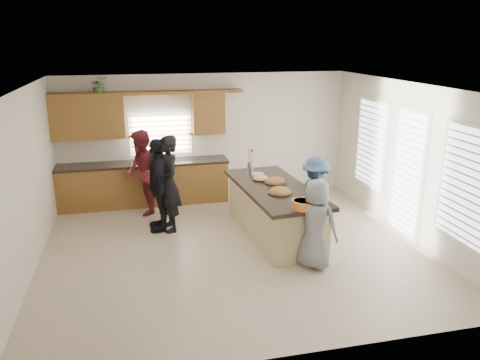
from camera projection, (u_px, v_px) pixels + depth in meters
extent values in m
plane|color=#C6B093|center=(234.00, 248.00, 8.23)|extent=(6.50, 6.50, 0.00)
cube|color=silver|center=(205.00, 136.00, 10.62)|extent=(6.50, 0.02, 2.80)
cube|color=silver|center=(292.00, 246.00, 5.03)|extent=(6.50, 0.02, 2.80)
cube|color=silver|center=(25.00, 185.00, 7.12)|extent=(0.02, 6.00, 2.80)
cube|color=silver|center=(407.00, 160.00, 8.52)|extent=(0.02, 6.00, 2.80)
cube|color=white|center=(233.00, 87.00, 7.41)|extent=(6.50, 6.00, 0.02)
cube|color=#905E2A|center=(144.00, 184.00, 10.30)|extent=(3.65, 0.62, 0.90)
cube|color=black|center=(143.00, 163.00, 10.16)|extent=(3.70, 0.65, 0.05)
cube|color=#905E2A|center=(88.00, 117.00, 9.75)|extent=(1.50, 0.36, 0.90)
cube|color=#905E2A|center=(208.00, 113.00, 10.30)|extent=(0.70, 0.36, 0.90)
cube|color=#905E2A|center=(148.00, 93.00, 9.89)|extent=(4.05, 0.40, 0.06)
cube|color=brown|center=(161.00, 135.00, 10.34)|extent=(1.35, 0.08, 0.85)
cube|color=white|center=(371.00, 144.00, 9.72)|extent=(0.06, 1.10, 1.75)
cube|color=white|center=(407.00, 174.00, 8.49)|extent=(0.06, 0.85, 2.25)
cube|color=white|center=(465.00, 185.00, 7.02)|extent=(0.06, 1.10, 1.75)
cube|color=tan|center=(274.00, 213.00, 8.65)|extent=(1.19, 2.57, 0.88)
cube|color=black|center=(275.00, 188.00, 8.51)|extent=(1.36, 2.78, 0.07)
cube|color=black|center=(274.00, 233.00, 8.77)|extent=(1.11, 2.48, 0.08)
cylinder|color=black|center=(280.00, 193.00, 8.12)|extent=(0.44, 0.44, 0.02)
ellipsoid|color=#A56B34|center=(280.00, 192.00, 8.11)|extent=(0.39, 0.39, 0.18)
cylinder|color=black|center=(275.00, 183.00, 8.69)|extent=(0.42, 0.42, 0.02)
ellipsoid|color=#A56B34|center=(275.00, 182.00, 8.69)|extent=(0.38, 0.38, 0.17)
cylinder|color=black|center=(261.00, 179.00, 8.89)|extent=(0.33, 0.33, 0.02)
ellipsoid|color=#E3A961|center=(261.00, 178.00, 8.89)|extent=(0.30, 0.30, 0.13)
cylinder|color=orange|center=(303.00, 204.00, 7.40)|extent=(0.37, 0.37, 0.13)
cylinder|color=beige|center=(303.00, 202.00, 7.38)|extent=(0.30, 0.30, 0.04)
cylinder|color=white|center=(316.00, 201.00, 7.59)|extent=(0.09, 0.09, 0.09)
cylinder|color=#CA99DF|center=(258.00, 175.00, 9.17)|extent=(0.23, 0.23, 0.05)
cylinder|color=silver|center=(251.00, 166.00, 9.57)|extent=(0.13, 0.13, 0.17)
imported|color=#3C7830|center=(99.00, 86.00, 9.63)|extent=(0.41, 0.37, 0.38)
imported|color=black|center=(168.00, 184.00, 8.75)|extent=(0.56, 0.74, 1.84)
imported|color=maroon|center=(142.00, 173.00, 9.61)|extent=(0.77, 0.93, 1.76)
imported|color=black|center=(159.00, 185.00, 8.79)|extent=(0.45, 1.05, 1.79)
imported|color=#365376|center=(316.00, 197.00, 8.56)|extent=(0.62, 1.00, 1.50)
imported|color=gray|center=(316.00, 224.00, 7.36)|extent=(0.84, 0.84, 1.47)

